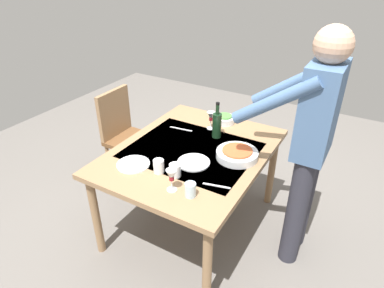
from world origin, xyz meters
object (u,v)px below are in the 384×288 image
wine_glass_left (171,176)px  dinner_plate_near (194,162)px  wine_bottle (217,124)px  water_cup_near_left (175,170)px  water_cup_far_left (159,166)px  side_bowl_salad (224,119)px  dinner_plate_far (133,164)px  water_cup_near_right (190,190)px  dining_table (192,158)px  chair_near (124,131)px  serving_bowl_pasta (237,154)px  person_server (310,141)px  wine_glass_right (211,117)px

wine_glass_left → dinner_plate_near: size_ratio=0.66×
wine_bottle → wine_glass_left: bearing=5.3°
water_cup_near_left → dinner_plate_near: water_cup_near_left is taller
wine_glass_left → dinner_plate_near: 0.35m
water_cup_far_left → side_bowl_salad: size_ratio=0.52×
dinner_plate_far → water_cup_near_right: bearing=80.1°
dining_table → water_cup_far_left: size_ratio=14.37×
chair_near → serving_bowl_pasta: bearing=80.8°
person_server → wine_bottle: person_server is taller
dining_table → chair_near: 0.96m
dining_table → wine_glass_right: 0.42m
wine_glass_right → chair_near: bearing=-82.9°
wine_bottle → side_bowl_salad: (-0.26, -0.06, -0.08)m
person_server → wine_glass_right: bearing=-104.9°
person_server → water_cup_near_right: person_server is taller
dining_table → side_bowl_salad: size_ratio=7.53×
wine_glass_right → wine_bottle: bearing=45.8°
wine_glass_right → water_cup_far_left: (0.74, -0.01, -0.06)m
dining_table → wine_bottle: size_ratio=4.58×
person_server → side_bowl_salad: person_server is taller
serving_bowl_pasta → dining_table: bearing=-79.0°
dining_table → person_server: bearing=101.1°
water_cup_far_left → side_bowl_salad: bearing=176.4°
dining_table → dinner_plate_far: dinner_plate_far is taller
side_bowl_salad → dinner_plate_far: bearing=-15.7°
side_bowl_salad → dinner_plate_far: side_bowl_salad is taller
wine_glass_right → water_cup_near_right: (0.85, 0.30, -0.06)m
chair_near → water_cup_far_left: bearing=54.0°
dinner_plate_far → wine_glass_right: bearing=164.6°
dining_table → dinner_plate_near: bearing=33.8°
dining_table → dinner_plate_far: (0.38, -0.25, 0.08)m
chair_near → serving_bowl_pasta: chair_near is taller
side_bowl_salad → dining_table: bearing=-1.1°
water_cup_far_left → wine_bottle: bearing=170.0°
wine_bottle → side_bowl_salad: 0.28m
wine_glass_right → dinner_plate_far: (0.76, -0.21, -0.10)m
dining_table → water_cup_near_left: water_cup_near_left is taller
person_server → water_cup_near_left: size_ratio=19.09×
wine_glass_right → water_cup_near_left: wine_glass_right is taller
serving_bowl_pasta → person_server: bearing=101.1°
dining_table → wine_bottle: bearing=166.3°
wine_glass_left → serving_bowl_pasta: (-0.55, 0.20, -0.07)m
chair_near → wine_glass_right: 0.93m
wine_glass_right → side_bowl_salad: wine_glass_right is taller
person_server → dinner_plate_near: bearing=-66.1°
chair_near → water_cup_near_right: size_ratio=9.93×
wine_glass_right → dinner_plate_far: 0.80m
dining_table → water_cup_near_right: water_cup_near_right is taller
wine_glass_left → dinner_plate_far: wine_glass_left is taller
person_server → dinner_plate_near: (0.31, -0.69, -0.22)m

